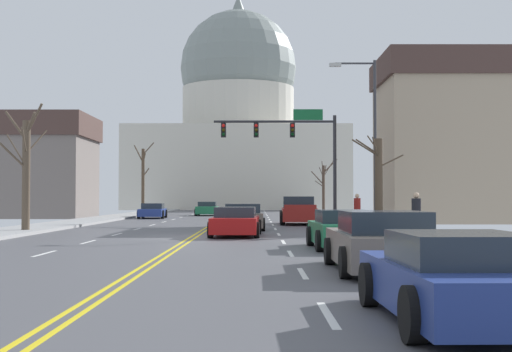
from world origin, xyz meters
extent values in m
cube|color=#4D4D52|center=(0.00, 0.00, -0.03)|extent=(14.00, 180.00, 0.06)
cube|color=yellow|center=(-0.12, 0.00, 0.00)|extent=(0.10, 176.40, 0.00)
cube|color=yellow|center=(0.12, 0.00, 0.00)|extent=(0.10, 176.40, 0.00)
cube|color=silver|center=(3.50, -18.90, 0.00)|extent=(0.12, 2.20, 0.00)
cube|color=silver|center=(3.50, -13.70, 0.00)|extent=(0.12, 2.20, 0.00)
cube|color=silver|center=(3.50, -8.50, 0.00)|extent=(0.12, 2.20, 0.00)
cube|color=silver|center=(3.50, -3.30, 0.00)|extent=(0.12, 2.20, 0.00)
cube|color=silver|center=(3.50, 1.90, 0.00)|extent=(0.12, 2.20, 0.00)
cube|color=silver|center=(3.50, 7.10, 0.00)|extent=(0.12, 2.20, 0.00)
cube|color=silver|center=(3.50, 12.30, 0.00)|extent=(0.12, 2.20, 0.00)
cube|color=silver|center=(3.50, 17.50, 0.00)|extent=(0.12, 2.20, 0.00)
cube|color=silver|center=(3.50, 22.70, 0.00)|extent=(0.12, 2.20, 0.00)
cube|color=silver|center=(3.50, 27.90, 0.00)|extent=(0.12, 2.20, 0.00)
cube|color=silver|center=(3.50, 33.10, 0.00)|extent=(0.12, 2.20, 0.00)
cube|color=silver|center=(3.50, 38.30, 0.00)|extent=(0.12, 2.20, 0.00)
cube|color=silver|center=(3.50, 43.50, 0.00)|extent=(0.12, 2.20, 0.00)
cube|color=silver|center=(3.50, 48.70, 0.00)|extent=(0.12, 2.20, 0.00)
cube|color=silver|center=(3.50, 53.90, 0.00)|extent=(0.12, 2.20, 0.00)
cube|color=silver|center=(3.50, 59.10, 0.00)|extent=(0.12, 2.20, 0.00)
cube|color=silver|center=(3.50, 64.30, 0.00)|extent=(0.12, 2.20, 0.00)
cube|color=silver|center=(-3.50, -8.50, 0.00)|extent=(0.12, 2.20, 0.00)
cube|color=silver|center=(-3.50, -3.30, 0.00)|extent=(0.12, 2.20, 0.00)
cube|color=silver|center=(-3.50, 1.90, 0.00)|extent=(0.12, 2.20, 0.00)
cube|color=silver|center=(-3.50, 7.10, 0.00)|extent=(0.12, 2.20, 0.00)
cube|color=silver|center=(-3.50, 12.30, 0.00)|extent=(0.12, 2.20, 0.00)
cube|color=silver|center=(-3.50, 17.50, 0.00)|extent=(0.12, 2.20, 0.00)
cube|color=silver|center=(-3.50, 22.70, 0.00)|extent=(0.12, 2.20, 0.00)
cube|color=silver|center=(-3.50, 27.90, 0.00)|extent=(0.12, 2.20, 0.00)
cube|color=silver|center=(-3.50, 33.10, 0.00)|extent=(0.12, 2.20, 0.00)
cube|color=silver|center=(-3.50, 38.30, 0.00)|extent=(0.12, 2.20, 0.00)
cube|color=silver|center=(-3.50, 43.50, 0.00)|extent=(0.12, 2.20, 0.00)
cube|color=silver|center=(-3.50, 48.70, 0.00)|extent=(0.12, 2.20, 0.00)
cube|color=silver|center=(-3.50, 53.90, 0.00)|extent=(0.12, 2.20, 0.00)
cube|color=silver|center=(-3.50, 59.10, 0.00)|extent=(0.12, 2.20, 0.00)
cube|color=silver|center=(-3.50, 64.30, 0.00)|extent=(0.12, 2.20, 0.00)
cube|color=#999999|center=(8.50, 0.00, 0.07)|extent=(3.00, 180.00, 0.14)
cylinder|color=#28282D|center=(7.60, 16.63, 3.52)|extent=(0.22, 0.22, 6.76)
cylinder|color=#28282D|center=(3.70, 16.63, 6.50)|extent=(7.80, 0.16, 0.16)
cube|color=black|center=(4.87, 16.63, 5.94)|extent=(0.32, 0.28, 0.92)
sphere|color=red|center=(4.87, 16.47, 6.22)|extent=(0.22, 0.22, 0.22)
sphere|color=#332B05|center=(4.87, 16.47, 5.94)|extent=(0.22, 0.22, 0.22)
sphere|color=black|center=(4.87, 16.47, 5.66)|extent=(0.22, 0.22, 0.22)
cube|color=black|center=(2.53, 16.63, 5.94)|extent=(0.32, 0.28, 0.92)
sphere|color=red|center=(2.53, 16.47, 6.22)|extent=(0.22, 0.22, 0.22)
sphere|color=#332B05|center=(2.53, 16.47, 5.94)|extent=(0.22, 0.22, 0.22)
sphere|color=black|center=(2.53, 16.47, 5.66)|extent=(0.22, 0.22, 0.22)
cube|color=black|center=(0.42, 16.63, 5.94)|extent=(0.32, 0.28, 0.92)
sphere|color=red|center=(0.42, 16.47, 6.22)|extent=(0.22, 0.22, 0.22)
sphere|color=#332B05|center=(0.42, 16.47, 5.94)|extent=(0.22, 0.22, 0.22)
sphere|color=black|center=(0.42, 16.47, 5.66)|extent=(0.22, 0.22, 0.22)
cube|color=#146033|center=(5.88, 16.65, 6.95)|extent=(1.90, 0.06, 0.70)
cylinder|color=#333338|center=(8.20, 4.85, 4.15)|extent=(0.14, 0.14, 8.02)
cylinder|color=#333338|center=(7.26, 4.85, 8.01)|extent=(1.89, 0.09, 0.09)
cube|color=#B2B2AD|center=(6.31, 4.85, 7.94)|extent=(0.56, 0.24, 0.16)
cube|color=beige|center=(0.00, 70.61, 5.47)|extent=(29.50, 22.04, 10.95)
cylinder|color=beige|center=(0.00, 70.61, 14.02)|extent=(15.76, 15.76, 6.13)
sphere|color=gray|center=(0.00, 70.61, 19.95)|extent=(16.40, 16.40, 16.40)
cone|color=gray|center=(0.00, 70.61, 29.35)|extent=(1.80, 1.80, 2.40)
cube|color=maroon|center=(5.07, 13.30, 0.59)|extent=(2.10, 5.40, 0.75)
cube|color=#1E2833|center=(5.09, 14.05, 1.31)|extent=(1.85, 1.86, 0.69)
cube|color=maroon|center=(5.00, 10.69, 1.08)|extent=(1.81, 0.15, 0.22)
cylinder|color=black|center=(4.13, 14.93, 0.40)|extent=(0.30, 0.81, 0.80)
cylinder|color=black|center=(6.09, 14.88, 0.40)|extent=(0.30, 0.81, 0.80)
cylinder|color=black|center=(4.05, 11.72, 0.40)|extent=(0.30, 0.81, 0.80)
cylinder|color=black|center=(6.01, 11.67, 0.40)|extent=(0.30, 0.81, 0.80)
cube|color=#6B6056|center=(1.85, 6.14, 0.50)|extent=(2.01, 4.31, 0.68)
cube|color=#232D38|center=(1.86, 5.86, 1.07)|extent=(1.72, 2.06, 0.44)
cylinder|color=black|center=(0.87, 7.43, 0.32)|extent=(0.24, 0.65, 0.64)
cylinder|color=black|center=(2.76, 7.49, 0.32)|extent=(0.24, 0.65, 0.64)
cylinder|color=black|center=(0.94, 4.80, 0.32)|extent=(0.24, 0.65, 0.64)
cylinder|color=black|center=(2.83, 4.85, 0.32)|extent=(0.24, 0.65, 0.64)
cube|color=#B71414|center=(1.68, 0.59, 0.47)|extent=(1.97, 4.62, 0.63)
cube|color=#232D38|center=(1.68, 0.45, 1.00)|extent=(1.68, 2.31, 0.42)
cylinder|color=black|center=(0.81, 2.03, 0.32)|extent=(0.24, 0.65, 0.64)
cylinder|color=black|center=(2.64, 1.97, 0.32)|extent=(0.24, 0.65, 0.64)
cylinder|color=black|center=(0.73, -0.80, 0.32)|extent=(0.24, 0.65, 0.64)
cylinder|color=black|center=(2.55, -0.86, 0.32)|extent=(0.24, 0.65, 0.64)
cube|color=#1E7247|center=(5.24, -6.46, 0.48)|extent=(1.89, 4.27, 0.65)
cube|color=#232D38|center=(5.25, -6.59, 1.01)|extent=(1.61, 2.05, 0.40)
cylinder|color=black|center=(4.32, -5.18, 0.32)|extent=(0.24, 0.65, 0.64)
cylinder|color=black|center=(6.08, -5.13, 0.32)|extent=(0.24, 0.65, 0.64)
cylinder|color=black|center=(4.40, -7.79, 0.32)|extent=(0.24, 0.65, 0.64)
cylinder|color=black|center=(6.16, -7.74, 0.32)|extent=(0.24, 0.65, 0.64)
cube|color=#6B6056|center=(5.21, -13.22, 0.50)|extent=(1.89, 4.67, 0.69)
cube|color=#232D38|center=(5.21, -13.66, 1.08)|extent=(1.66, 2.28, 0.46)
cylinder|color=black|center=(4.27, -11.78, 0.32)|extent=(0.22, 0.64, 0.64)
cylinder|color=black|center=(6.14, -11.77, 0.32)|extent=(0.22, 0.64, 0.64)
cylinder|color=black|center=(4.28, -14.67, 0.32)|extent=(0.22, 0.64, 0.64)
cylinder|color=black|center=(6.15, -14.67, 0.32)|extent=(0.22, 0.64, 0.64)
cube|color=navy|center=(5.07, -19.47, 0.46)|extent=(1.81, 4.32, 0.60)
cube|color=#232D38|center=(5.08, -19.71, 0.96)|extent=(1.55, 1.99, 0.40)
cylinder|color=black|center=(4.18, -18.16, 0.32)|extent=(0.23, 0.64, 0.64)
cylinder|color=black|center=(5.90, -18.12, 0.32)|extent=(0.23, 0.64, 0.64)
cylinder|color=black|center=(4.24, -20.81, 0.32)|extent=(0.23, 0.64, 0.64)
cube|color=navy|center=(-5.44, 25.51, 0.44)|extent=(1.95, 4.40, 0.56)
cube|color=#232D38|center=(-5.45, 25.65, 0.94)|extent=(1.64, 2.05, 0.42)
cylinder|color=black|center=(-4.50, 24.20, 0.32)|extent=(0.24, 0.65, 0.64)
cylinder|color=black|center=(-6.28, 24.13, 0.32)|extent=(0.24, 0.65, 0.64)
cylinder|color=black|center=(-4.60, 26.88, 0.32)|extent=(0.24, 0.65, 0.64)
cylinder|color=black|center=(-6.38, 26.82, 0.32)|extent=(0.24, 0.65, 0.64)
cube|color=#1E7247|center=(-1.80, 33.62, 0.49)|extent=(1.78, 4.28, 0.65)
cube|color=#232D38|center=(-1.80, 33.85, 1.01)|extent=(1.56, 1.97, 0.40)
cylinder|color=black|center=(-0.92, 32.30, 0.32)|extent=(0.22, 0.64, 0.64)
cylinder|color=black|center=(-2.69, 32.30, 0.32)|extent=(0.22, 0.64, 0.64)
cylinder|color=black|center=(-0.91, 34.95, 0.32)|extent=(0.22, 0.64, 0.64)
cylinder|color=black|center=(-2.68, 34.95, 0.32)|extent=(0.22, 0.64, 0.64)
cube|color=slate|center=(-16.67, 27.14, 3.12)|extent=(11.75, 7.80, 6.25)
cube|color=#47332D|center=(-16.67, 27.14, 7.17)|extent=(12.22, 8.12, 1.85)
cube|color=tan|center=(16.33, 16.80, 4.49)|extent=(11.20, 7.59, 8.99)
cube|color=#47332D|center=(16.33, 16.80, 9.84)|extent=(11.65, 7.90, 1.71)
cylinder|color=#423328|center=(8.79, 36.66, 2.36)|extent=(0.26, 0.26, 4.44)
cylinder|color=#423328|center=(8.76, 37.13, 4.32)|extent=(0.13, 1.00, 1.41)
cylinder|color=#423328|center=(8.44, 37.06, 2.88)|extent=(0.77, 0.87, 0.62)
cylinder|color=#423328|center=(9.42, 36.59, 4.51)|extent=(1.34, 0.24, 1.34)
cylinder|color=#423328|center=(8.96, 37.10, 3.98)|extent=(0.44, 0.98, 1.34)
cylinder|color=#423328|center=(9.31, 36.87, 4.33)|extent=(1.10, 0.49, 1.65)
cylinder|color=#423328|center=(8.20, 36.32, 3.40)|extent=(1.27, 0.79, 1.26)
cylinder|color=#423328|center=(8.64, 37.06, 3.93)|extent=(0.37, 0.87, 1.01)
cylinder|color=brown|center=(-7.92, 3.28, 2.62)|extent=(0.36, 0.36, 4.96)
cylinder|color=brown|center=(-7.61, 3.79, 4.16)|extent=(0.68, 1.08, 1.20)
cylinder|color=brown|center=(-8.43, 3.37, 4.86)|extent=(1.13, 0.29, 1.40)
cylinder|color=brown|center=(-8.35, 2.82, 3.46)|extent=(0.99, 1.03, 1.17)
cylinder|color=brown|center=(-7.58, 2.82, 4.94)|extent=(0.79, 1.05, 0.91)
cylinder|color=brown|center=(-7.79, 2.58, 4.11)|extent=(0.34, 1.46, 1.15)
cylinder|color=brown|center=(-8.41, 3.42, 3.74)|extent=(1.06, 0.36, 1.53)
cylinder|color=brown|center=(-7.53, 3.14, 5.14)|extent=(0.91, 0.43, 1.44)
cylinder|color=#4C3D2D|center=(8.06, 3.11, 2.20)|extent=(0.36, 0.36, 4.12)
cylinder|color=#4C3D2D|center=(7.86, 2.69, 3.79)|extent=(0.47, 0.90, 0.97)
cylinder|color=#4C3D2D|center=(8.57, 2.90, 3.23)|extent=(1.08, 0.50, 0.58)
cylinder|color=#4C3D2D|center=(7.88, 3.54, 4.07)|extent=(0.43, 0.91, 0.81)
cylinder|color=#4C3D2D|center=(7.63, 3.65, 3.92)|extent=(0.94, 1.15, 0.82)
cylinder|color=#4C3D2D|center=(8.00, 3.42, 3.80)|extent=(0.24, 0.73, 1.03)
cylinder|color=#4C3D2D|center=(7.45, 3.06, 3.84)|extent=(1.25, 0.18, 0.80)
cylinder|color=#4C3D2D|center=(-8.13, 37.51, 3.17)|extent=(0.30, 0.30, 6.05)
cylinder|color=#4C3D2D|center=(-8.15, 38.06, 5.56)|extent=(0.14, 1.15, 1.27)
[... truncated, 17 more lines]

